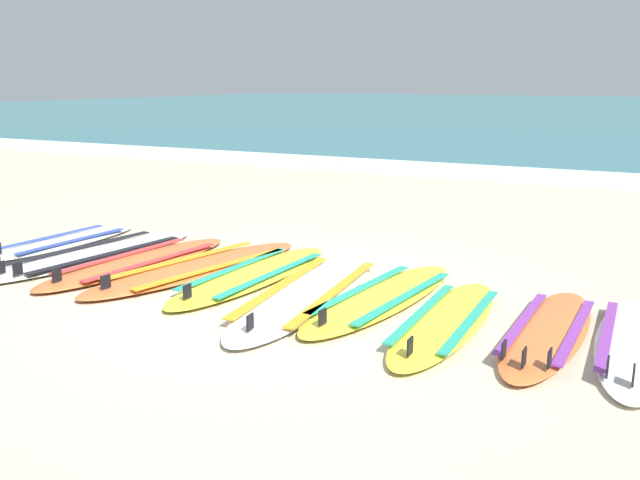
% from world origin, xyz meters
% --- Properties ---
extents(ground_plane, '(80.00, 80.00, 0.00)m').
position_xyz_m(ground_plane, '(0.00, 0.00, 0.00)').
color(ground_plane, '#C1B599').
extents(sea, '(80.00, 60.00, 0.10)m').
position_xyz_m(sea, '(0.00, 37.19, 0.05)').
color(sea, teal).
rests_on(sea, ground).
extents(wave_foam_strip, '(80.00, 1.30, 0.11)m').
position_xyz_m(wave_foam_strip, '(0.00, 7.84, 0.06)').
color(wave_foam_strip, white).
rests_on(wave_foam_strip, ground).
extents(surfboard_0, '(0.63, 1.95, 0.18)m').
position_xyz_m(surfboard_0, '(-2.90, 0.41, 0.04)').
color(surfboard_0, silver).
rests_on(surfboard_0, ground).
extents(surfboard_1, '(0.97, 2.54, 0.18)m').
position_xyz_m(surfboard_1, '(-2.22, 0.17, 0.04)').
color(surfboard_1, white).
rests_on(surfboard_1, ground).
extents(surfboard_2, '(0.81, 2.32, 0.18)m').
position_xyz_m(surfboard_2, '(-1.64, 0.15, 0.04)').
color(surfboard_2, orange).
rests_on(surfboard_2, ground).
extents(surfboard_3, '(1.15, 2.54, 0.18)m').
position_xyz_m(surfboard_3, '(-1.02, 0.24, 0.04)').
color(surfboard_3, orange).
rests_on(surfboard_3, ground).
extents(surfboard_4, '(0.68, 2.27, 0.18)m').
position_xyz_m(surfboard_4, '(-0.44, 0.27, 0.04)').
color(surfboard_4, yellow).
rests_on(surfboard_4, ground).
extents(surfboard_5, '(0.86, 2.62, 0.18)m').
position_xyz_m(surfboard_5, '(0.23, 0.04, 0.04)').
color(surfboard_5, white).
rests_on(surfboard_5, ground).
extents(surfboard_6, '(0.81, 2.24, 0.18)m').
position_xyz_m(surfboard_6, '(0.81, 0.19, 0.04)').
color(surfboard_6, yellow).
rests_on(surfboard_6, ground).
extents(surfboard_7, '(0.51, 2.01, 0.18)m').
position_xyz_m(surfboard_7, '(1.42, -0.11, 0.04)').
color(surfboard_7, yellow).
rests_on(surfboard_7, ground).
extents(surfboard_8, '(0.55, 1.96, 0.18)m').
position_xyz_m(surfboard_8, '(2.11, 0.01, 0.04)').
color(surfboard_8, orange).
rests_on(surfboard_8, ground).
extents(surfboard_9, '(0.53, 1.99, 0.18)m').
position_xyz_m(surfboard_9, '(2.66, 0.04, 0.04)').
color(surfboard_9, white).
rests_on(surfboard_9, ground).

